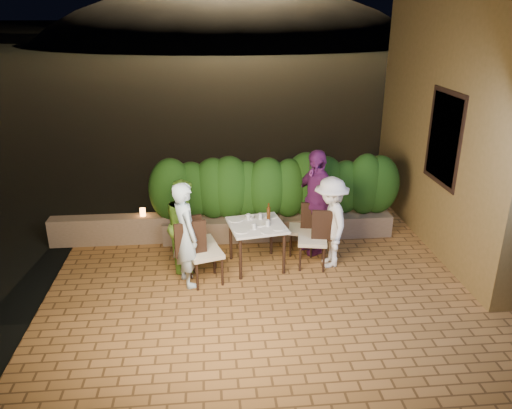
{
  "coord_description": "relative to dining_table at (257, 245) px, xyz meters",
  "views": [
    {
      "loc": [
        -1.0,
        -6.1,
        3.96
      ],
      "look_at": [
        -0.3,
        1.26,
        1.05
      ],
      "focal_mm": 35.0,
      "sensor_mm": 36.0,
      "label": 1
    }
  ],
  "objects": [
    {
      "name": "chair_right_front",
      "position": [
        0.9,
        -0.09,
        0.12
      ],
      "size": [
        0.54,
        0.54,
        0.99
      ],
      "primitive_type": null,
      "rotation": [
        0.0,
        0.0,
        2.96
      ],
      "color": "black",
      "rests_on": "ground"
    },
    {
      "name": "plate_sw",
      "position": [
        -0.32,
        0.2,
        0.38
      ],
      "size": [
        0.23,
        0.23,
        0.01
      ],
      "primitive_type": "cylinder",
      "color": "white",
      "rests_on": "dining_table"
    },
    {
      "name": "hedge",
      "position": [
        0.5,
        1.14,
        0.57
      ],
      "size": [
        4.0,
        0.7,
        1.1
      ],
      "primitive_type": null,
      "color": "#1B4111",
      "rests_on": "planter"
    },
    {
      "name": "glass_se",
      "position": [
        0.08,
        0.2,
        0.43
      ],
      "size": [
        0.06,
        0.06,
        0.11
      ],
      "primitive_type": "cylinder",
      "color": "silver",
      "rests_on": "dining_table"
    },
    {
      "name": "plate_centre",
      "position": [
        0.03,
        -0.0,
        0.38
      ],
      "size": [
        0.24,
        0.24,
        0.01
      ],
      "primitive_type": "cylinder",
      "color": "white",
      "rests_on": "dining_table"
    },
    {
      "name": "parapet",
      "position": [
        -2.5,
        1.14,
        -0.12
      ],
      "size": [
        2.2,
        0.3,
        0.5
      ],
      "primitive_type": "cube",
      "color": "#77614C",
      "rests_on": "ground"
    },
    {
      "name": "building_wall",
      "position": [
        3.9,
        0.84,
        2.12
      ],
      "size": [
        1.6,
        5.0,
        5.0
      ],
      "primitive_type": "cube",
      "color": "olive",
      "rests_on": "ground"
    },
    {
      "name": "plate_front",
      "position": [
        0.14,
        -0.31,
        0.38
      ],
      "size": [
        0.21,
        0.21,
        0.01
      ],
      "primitive_type": "cylinder",
      "color": "white",
      "rests_on": "dining_table"
    },
    {
      "name": "diner_white",
      "position": [
        1.19,
        -0.05,
        0.38
      ],
      "size": [
        0.6,
        1.0,
        1.51
      ],
      "primitive_type": "imported",
      "rotation": [
        0.0,
        0.0,
        -1.53
      ],
      "color": "white",
      "rests_on": "ground"
    },
    {
      "name": "bowl",
      "position": [
        -0.1,
        0.26,
        0.39
      ],
      "size": [
        0.18,
        0.18,
        0.04
      ],
      "primitive_type": "imported",
      "rotation": [
        0.0,
        0.0,
        -0.15
      ],
      "color": "white",
      "rests_on": "dining_table"
    },
    {
      "name": "chair_right_back",
      "position": [
        0.81,
        0.41,
        0.09
      ],
      "size": [
        0.51,
        0.51,
        0.93
      ],
      "primitive_type": null,
      "rotation": [
        0.0,
        0.0,
        2.94
      ],
      "color": "black",
      "rests_on": "ground"
    },
    {
      "name": "plate_ne",
      "position": [
        0.31,
        -0.19,
        0.38
      ],
      "size": [
        0.22,
        0.22,
        0.01
      ],
      "primitive_type": "cylinder",
      "color": "white",
      "rests_on": "dining_table"
    },
    {
      "name": "chair_left_back",
      "position": [
        -0.89,
        0.08,
        0.08
      ],
      "size": [
        0.51,
        0.51,
        0.92
      ],
      "primitive_type": null,
      "rotation": [
        0.0,
        0.0,
        0.24
      ],
      "color": "black",
      "rests_on": "ground"
    },
    {
      "name": "ground",
      "position": [
        0.3,
        -1.16,
        -0.4
      ],
      "size": [
        400.0,
        400.0,
        0.0
      ],
      "primitive_type": "plane",
      "color": "black",
      "rests_on": "ground"
    },
    {
      "name": "glass_nw",
      "position": [
        -0.06,
        -0.18,
        0.42
      ],
      "size": [
        0.06,
        0.06,
        0.1
      ],
      "primitive_type": "cylinder",
      "color": "silver",
      "rests_on": "dining_table"
    },
    {
      "name": "dining_table",
      "position": [
        0.0,
        0.0,
        0.0
      ],
      "size": [
        0.99,
        0.99,
        0.75
      ],
      "primitive_type": null,
      "rotation": [
        0.0,
        0.0,
        0.17
      ],
      "color": "white",
      "rests_on": "ground"
    },
    {
      "name": "plate_se",
      "position": [
        0.27,
        0.3,
        0.38
      ],
      "size": [
        0.21,
        0.21,
        0.01
      ],
      "primitive_type": "cylinder",
      "color": "white",
      "rests_on": "dining_table"
    },
    {
      "name": "chair_left_front",
      "position": [
        -0.83,
        -0.43,
        0.15
      ],
      "size": [
        0.6,
        0.6,
        1.04
      ],
      "primitive_type": null,
      "rotation": [
        0.0,
        0.0,
        0.3
      ],
      "color": "black",
      "rests_on": "ground"
    },
    {
      "name": "hill",
      "position": [
        2.3,
        58.84,
        -4.38
      ],
      "size": [
        52.0,
        40.0,
        22.0
      ],
      "primitive_type": "ellipsoid",
      "color": "black",
      "rests_on": "ground"
    },
    {
      "name": "window_frame",
      "position": [
        3.11,
        0.34,
        1.62
      ],
      "size": [
        0.06,
        1.15,
        1.55
      ],
      "primitive_type": "cube",
      "color": "black",
      "rests_on": "building_wall"
    },
    {
      "name": "beer_bottle",
      "position": [
        0.2,
        0.11,
        0.53
      ],
      "size": [
        0.06,
        0.06,
        0.31
      ],
      "primitive_type": null,
      "color": "#44220B",
      "rests_on": "dining_table"
    },
    {
      "name": "diner_green",
      "position": [
        -1.15,
        0.11,
        0.37
      ],
      "size": [
        0.64,
        0.78,
        1.49
      ],
      "primitive_type": "imported",
      "rotation": [
        0.0,
        0.0,
        1.67
      ],
      "color": "#87D241",
      "rests_on": "ground"
    },
    {
      "name": "diner_purple",
      "position": [
        1.05,
        0.49,
        0.54
      ],
      "size": [
        0.8,
        1.16,
        1.82
      ],
      "primitive_type": "imported",
      "rotation": [
        0.0,
        0.0,
        -1.2
      ],
      "color": "#6C246A",
      "rests_on": "ground"
    },
    {
      "name": "diner_blue",
      "position": [
        -1.11,
        -0.44,
        0.44
      ],
      "size": [
        0.58,
        0.7,
        1.64
      ],
      "primitive_type": "imported",
      "rotation": [
        0.0,
        0.0,
        1.95
      ],
      "color": "silver",
      "rests_on": "ground"
    },
    {
      "name": "planter",
      "position": [
        0.5,
        1.14,
        -0.17
      ],
      "size": [
        4.2,
        0.55,
        0.4
      ],
      "primitive_type": "cube",
      "color": "#77614C",
      "rests_on": "ground"
    },
    {
      "name": "window_pane",
      "position": [
        3.12,
        0.34,
        1.62
      ],
      "size": [
        0.08,
        1.0,
        1.4
      ],
      "primitive_type": "cube",
      "color": "black",
      "rests_on": "building_wall"
    },
    {
      "name": "terrace_floor",
      "position": [
        0.3,
        -0.66,
        -0.45
      ],
      "size": [
        7.0,
        6.0,
        0.15
      ],
      "primitive_type": "cube",
      "color": "#915F2E",
      "rests_on": "ground"
    },
    {
      "name": "glass_ne",
      "position": [
        0.17,
        -0.09,
        0.43
      ],
      "size": [
        0.06,
        0.06,
        0.1
      ],
      "primitive_type": "cylinder",
      "color": "silver",
      "rests_on": "dining_table"
    },
    {
      "name": "plate_nw",
      "position": [
        -0.26,
        -0.24,
        0.38
      ],
      "size": [
        0.22,
        0.22,
        0.01
      ],
      "primitive_type": "cylinder",
      "color": "white",
      "rests_on": "dining_table"
    },
    {
      "name": "parapet_lamp",
      "position": [
        -1.94,
        1.14,
        0.2
      ],
      "size": [
        0.1,
        0.1,
        0.14
      ],
      "primitive_type": "cylinder",
      "color": "orange",
      "rests_on": "parapet"
    },
    {
      "name": "glass_sw",
      "position": [
        -0.12,
        0.2,
        0.43
      ],
      "size": [
        0.06,
        0.06,
        0.1
      ],
      "primitive_type": "cylinder",
      "color": "silver",
      "rests_on": "dining_table"
    }
  ]
}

